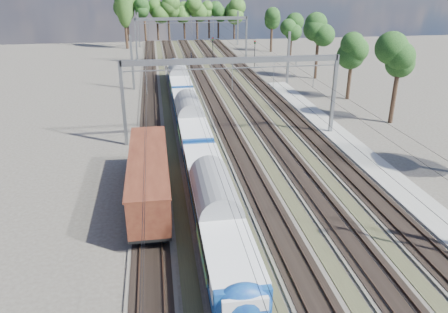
{
  "coord_description": "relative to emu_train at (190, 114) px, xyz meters",
  "views": [
    {
      "loc": [
        -8.02,
        -15.05,
        16.89
      ],
      "look_at": [
        -2.73,
        18.39,
        2.8
      ],
      "focal_mm": 35.0,
      "sensor_mm": 36.0,
      "label": 1
    }
  ],
  "objects": [
    {
      "name": "emu_train",
      "position": [
        0.0,
        0.0,
        0.0
      ],
      "size": [
        2.96,
        62.71,
        4.34
      ],
      "color": "black",
      "rests_on": "ground"
    },
    {
      "name": "freight_boxcar",
      "position": [
        -4.5,
        -15.11,
        -0.26
      ],
      "size": [
        3.02,
        14.6,
        3.76
      ],
      "color": "black",
      "rests_on": "ground"
    },
    {
      "name": "catenary",
      "position": [
        4.83,
        20.96,
        3.85
      ],
      "size": [
        25.65,
        130.0,
        9.0
      ],
      "color": "slate",
      "rests_on": "ground"
    },
    {
      "name": "tree_belt",
      "position": [
        11.99,
        61.59,
        5.48
      ],
      "size": [
        41.09,
        99.75,
        11.97
      ],
      "color": "black",
      "rests_on": "ground"
    },
    {
      "name": "platform",
      "position": [
        16.5,
        -11.73,
        -2.4
      ],
      "size": [
        3.0,
        70.0,
        0.3
      ],
      "primitive_type": "cube",
      "color": "gray",
      "rests_on": "ground"
    },
    {
      "name": "signal_far",
      "position": [
        15.76,
        37.02,
        0.81
      ],
      "size": [
        0.35,
        0.31,
        5.32
      ],
      "rotation": [
        0.0,
        0.0,
        0.1
      ],
      "color": "black",
      "rests_on": "ground"
    },
    {
      "name": "worker",
      "position": [
        4.31,
        47.46,
        -1.72
      ],
      "size": [
        0.59,
        0.71,
        1.67
      ],
      "primitive_type": "imported",
      "rotation": [
        0.0,
        0.0,
        1.94
      ],
      "color": "black",
      "rests_on": "ground"
    },
    {
      "name": "signal_near",
      "position": [
        8.3,
        42.36,
        0.86
      ],
      "size": [
        0.37,
        0.33,
        5.39
      ],
      "rotation": [
        0.0,
        0.0,
        0.21
      ],
      "color": "black",
      "rests_on": "ground"
    },
    {
      "name": "track_bed",
      "position": [
        4.5,
        13.27,
        -2.45
      ],
      "size": [
        21.0,
        130.0,
        0.34
      ],
      "color": "#47423A",
      "rests_on": "ground"
    }
  ]
}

